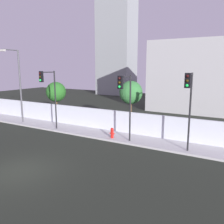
{
  "coord_description": "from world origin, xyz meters",
  "views": [
    {
      "loc": [
        10.48,
        -8.01,
        5.66
      ],
      "look_at": [
        2.16,
        6.5,
        2.45
      ],
      "focal_mm": 37.94,
      "sensor_mm": 36.0,
      "label": 1
    }
  ],
  "objects": [
    {
      "name": "roadside_tree_midleft",
      "position": [
        1.51,
        11.01,
        3.39
      ],
      "size": [
        2.07,
        2.07,
        4.45
      ],
      "color": "brown",
      "rests_on": "ground"
    },
    {
      "name": "roadside_tree_leftmost",
      "position": [
        -7.39,
        11.01,
        2.99
      ],
      "size": [
        2.13,
        2.13,
        4.07
      ],
      "color": "brown",
      "rests_on": "ground"
    },
    {
      "name": "sidewalk",
      "position": [
        0.0,
        8.2,
        0.07
      ],
      "size": [
        36.0,
        2.4,
        0.15
      ],
      "primitive_type": "cube",
      "color": "#B2B2B2",
      "rests_on": "ground"
    },
    {
      "name": "low_building_distant",
      "position": [
        5.28,
        23.49,
        4.44
      ],
      "size": [
        12.35,
        6.0,
        8.89
      ],
      "primitive_type": "cube",
      "color": "#ABABAB",
      "rests_on": "ground"
    },
    {
      "name": "traffic_light_right",
      "position": [
        7.36,
        7.04,
        3.87
      ],
      "size": [
        0.35,
        1.23,
        5.15
      ],
      "color": "black",
      "rests_on": "sidewalk"
    },
    {
      "name": "traffic_light_left",
      "position": [
        -4.33,
        6.84,
        3.9
      ],
      "size": [
        0.41,
        1.63,
        5.16
      ],
      "color": "black",
      "rests_on": "sidewalk"
    },
    {
      "name": "fire_hydrant",
      "position": [
        1.58,
        7.52,
        0.59
      ],
      "size": [
        0.44,
        0.26,
        0.82
      ],
      "color": "red",
      "rests_on": "sidewalk"
    },
    {
      "name": "ground_plane",
      "position": [
        0.0,
        0.0,
        0.0
      ],
      "size": [
        80.0,
        80.0,
        0.0
      ],
      "primitive_type": "plane",
      "color": "black"
    },
    {
      "name": "tower_on_skyline",
      "position": [
        -13.42,
        35.49,
        13.72
      ],
      "size": [
        7.17,
        5.0,
        27.43
      ],
      "primitive_type": "cube",
      "color": "gray",
      "rests_on": "ground"
    },
    {
      "name": "traffic_light_center",
      "position": [
        3.04,
        6.82,
        3.74
      ],
      "size": [
        0.36,
        1.63,
        4.93
      ],
      "color": "black",
      "rests_on": "sidewalk"
    },
    {
      "name": "perimeter_wall",
      "position": [
        0.0,
        9.49,
        1.05
      ],
      "size": [
        36.0,
        0.18,
        1.8
      ],
      "primitive_type": "cube",
      "color": "silver",
      "rests_on": "sidewalk"
    },
    {
      "name": "street_lamp_curbside",
      "position": [
        -8.96,
        7.5,
        4.33
      ],
      "size": [
        0.61,
        1.96,
        7.1
      ],
      "color": "#4C4C51",
      "rests_on": "sidewalk"
    }
  ]
}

